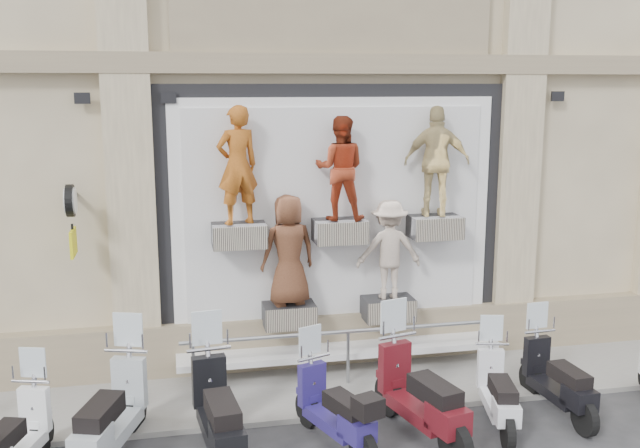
# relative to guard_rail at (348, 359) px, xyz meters

# --- Properties ---
(sidewalk) EXTENTS (16.00, 2.20, 0.08)m
(sidewalk) POSITION_rel_guard_rail_xyz_m (0.00, 0.10, -0.43)
(sidewalk) COLOR gray
(sidewalk) RESTS_ON ground
(building) EXTENTS (14.00, 8.60, 12.00)m
(building) POSITION_rel_guard_rail_xyz_m (0.00, 5.00, 5.54)
(building) COLOR beige
(building) RESTS_ON ground
(shop_vitrine) EXTENTS (5.60, 0.83, 4.30)m
(shop_vitrine) POSITION_rel_guard_rail_xyz_m (0.06, 0.75, 1.93)
(shop_vitrine) COLOR black
(shop_vitrine) RESTS_ON ground
(guard_rail) EXTENTS (5.06, 0.10, 0.93)m
(guard_rail) POSITION_rel_guard_rail_xyz_m (0.00, 0.00, 0.00)
(guard_rail) COLOR #9EA0A5
(guard_rail) RESTS_ON ground
(clock_sign_bracket) EXTENTS (0.10, 0.80, 1.02)m
(clock_sign_bracket) POSITION_rel_guard_rail_xyz_m (-3.90, 0.47, 2.34)
(clock_sign_bracket) COLOR black
(clock_sign_bracket) RESTS_ON ground
(scooter_b) EXTENTS (1.00, 1.81, 1.41)m
(scooter_b) POSITION_rel_guard_rail_xyz_m (-4.41, -1.69, 0.24)
(scooter_b) COLOR white
(scooter_b) RESTS_ON ground
(scooter_c) EXTENTS (1.21, 2.15, 1.67)m
(scooter_c) POSITION_rel_guard_rail_xyz_m (-3.34, -1.47, 0.37)
(scooter_c) COLOR #9FA6AC
(scooter_c) RESTS_ON ground
(scooter_d) EXTENTS (0.84, 2.14, 1.70)m
(scooter_d) POSITION_rel_guard_rail_xyz_m (-2.06, -1.70, 0.38)
(scooter_d) COLOR black
(scooter_d) RESTS_ON ground
(scooter_e) EXTENTS (1.10, 1.84, 1.44)m
(scooter_e) POSITION_rel_guard_rail_xyz_m (-0.60, -1.69, 0.25)
(scooter_e) COLOR navy
(scooter_e) RESTS_ON ground
(scooter_f) EXTENTS (1.11, 2.18, 1.70)m
(scooter_f) POSITION_rel_guard_rail_xyz_m (0.53, -1.73, 0.39)
(scooter_f) COLOR #4F0D14
(scooter_f) RESTS_ON ground
(scooter_g) EXTENTS (0.87, 1.78, 1.39)m
(scooter_g) POSITION_rel_guard_rail_xyz_m (1.67, -1.62, 0.23)
(scooter_g) COLOR silver
(scooter_g) RESTS_ON ground
(scooter_h) EXTENTS (0.63, 1.82, 1.45)m
(scooter_h) POSITION_rel_guard_rail_xyz_m (2.65, -1.44, 0.26)
(scooter_h) COLOR black
(scooter_h) RESTS_ON ground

